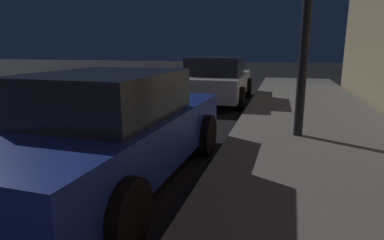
% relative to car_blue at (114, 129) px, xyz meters
% --- Properties ---
extents(car_blue, '(2.02, 4.34, 1.43)m').
position_rel_car_blue_xyz_m(car_blue, '(0.00, 0.00, 0.00)').
color(car_blue, navy).
rests_on(car_blue, ground).
extents(car_silver, '(2.11, 4.25, 1.43)m').
position_rel_car_blue_xyz_m(car_silver, '(0.00, 6.59, 0.01)').
color(car_silver, '#B7B7BF').
rests_on(car_silver, ground).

